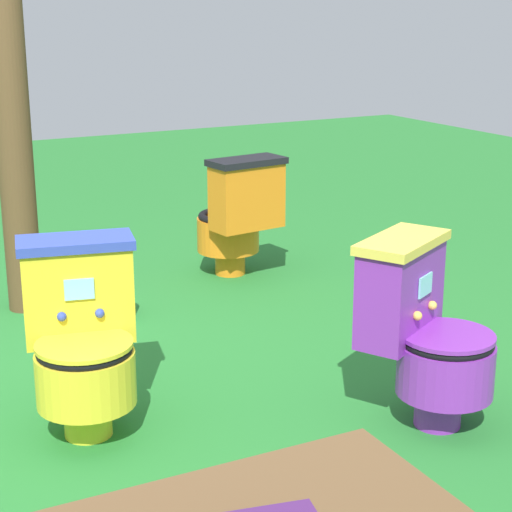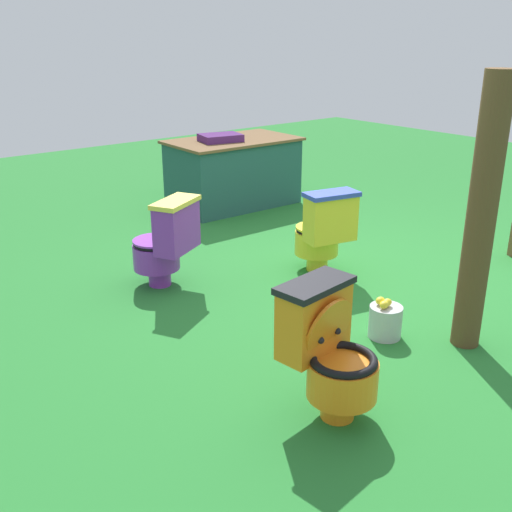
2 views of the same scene
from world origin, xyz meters
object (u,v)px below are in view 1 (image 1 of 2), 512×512
wooden_post (14,147)px  lemon_bucket (111,298)px  toilet_orange (237,216)px  toilet_yellow (82,337)px  toilet_purple (425,332)px

wooden_post → lemon_bucket: bearing=131.1°
wooden_post → lemon_bucket: wooden_post is taller
toilet_orange → lemon_bucket: size_ratio=2.63×
toilet_yellow → toilet_purple: bearing=167.1°
lemon_bucket → toilet_yellow: bearing=66.1°
toilet_yellow → toilet_purple: size_ratio=1.00×
toilet_yellow → wooden_post: 1.56m
wooden_post → toilet_yellow: bearing=84.6°
toilet_orange → wooden_post: wooden_post is taller
toilet_orange → toilet_purple: 2.02m
toilet_yellow → lemon_bucket: 1.21m
toilet_yellow → toilet_purple: (-1.17, 0.57, 0.00)m
wooden_post → lemon_bucket: size_ratio=6.27×
lemon_bucket → toilet_purple: bearing=112.5°
toilet_purple → toilet_yellow: bearing=-54.0°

